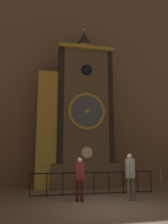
# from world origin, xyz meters

# --- Properties ---
(ground_plane) EXTENTS (28.00, 28.00, 0.00)m
(ground_plane) POSITION_xyz_m (0.00, 0.00, 0.00)
(ground_plane) COLOR #75604C
(cathedral_back_wall) EXTENTS (24.00, 0.32, 14.25)m
(cathedral_back_wall) POSITION_xyz_m (-0.09, 6.27, 7.12)
(cathedral_back_wall) COLOR #846047
(cathedral_back_wall) RESTS_ON ground_plane
(clock_tower) EXTENTS (4.43, 1.77, 9.28)m
(clock_tower) POSITION_xyz_m (-0.31, 4.72, 3.84)
(clock_tower) COLOR brown
(clock_tower) RESTS_ON ground_plane
(railing_fence) EXTENTS (5.50, 0.05, 0.96)m
(railing_fence) POSITION_xyz_m (0.01, 2.46, 0.54)
(railing_fence) COLOR black
(railing_fence) RESTS_ON ground_plane
(visitor_near) EXTENTS (0.35, 0.23, 1.62)m
(visitor_near) POSITION_xyz_m (-0.86, 1.26, 0.97)
(visitor_near) COLOR #461518
(visitor_near) RESTS_ON ground_plane
(visitor_far) EXTENTS (0.38, 0.29, 1.76)m
(visitor_far) POSITION_xyz_m (1.09, 1.00, 1.05)
(visitor_far) COLOR #58554F
(visitor_far) RESTS_ON ground_plane
(stanchion_post) EXTENTS (0.28, 0.28, 1.02)m
(stanchion_post) POSITION_xyz_m (3.35, 2.58, 0.33)
(stanchion_post) COLOR gray
(stanchion_post) RESTS_ON ground_plane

